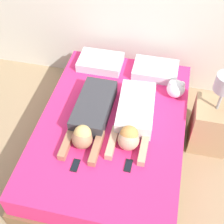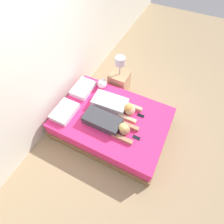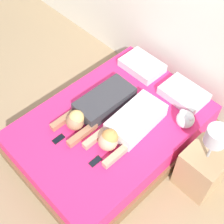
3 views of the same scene
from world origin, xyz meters
TOP-DOWN VIEW (x-y plane):
  - ground_plane at (0.00, 0.00)m, footprint 12.00×12.00m
  - bed at (0.00, 0.00)m, footprint 1.56×2.20m
  - pillow_head_left at (-0.34, 0.86)m, footprint 0.52×0.37m
  - pillow_head_right at (0.34, 0.86)m, footprint 0.52×0.37m
  - person_left at (-0.21, -0.04)m, footprint 0.36×1.02m
  - person_right at (0.22, 0.03)m, footprint 0.40×0.97m
  - cell_phone_left at (-0.21, -0.59)m, footprint 0.06×0.14m
  - cell_phone_right at (0.26, -0.49)m, footprint 0.06×0.14m
  - plush_toy at (0.60, 0.54)m, footprint 0.20×0.20m
  - nightstand at (1.04, 0.33)m, footprint 0.41×0.41m

SIDE VIEW (x-z plane):
  - ground_plane at x=0.00m, z-range 0.00..0.00m
  - bed at x=0.00m, z-range 0.00..0.46m
  - nightstand at x=1.04m, z-range -0.17..0.85m
  - cell_phone_left at x=-0.21m, z-range 0.47..0.48m
  - cell_phone_right at x=0.26m, z-range 0.47..0.48m
  - pillow_head_left at x=-0.34m, z-range 0.47..0.58m
  - pillow_head_right at x=0.34m, z-range 0.47..0.58m
  - person_left at x=-0.21m, z-range 0.44..0.67m
  - person_right at x=0.22m, z-range 0.44..0.68m
  - plush_toy at x=0.60m, z-range 0.47..0.68m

